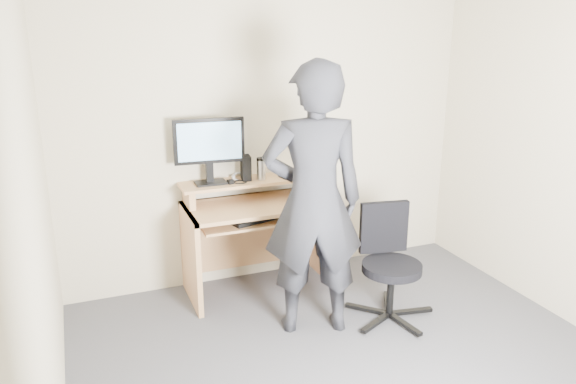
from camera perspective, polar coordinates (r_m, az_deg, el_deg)
ground at (r=3.71m, az=8.13°, el=-18.59°), size 3.50×3.50×0.00m
back_wall at (r=4.70m, az=-1.80°, el=6.00°), size 3.50×0.02×2.50m
desk at (r=4.62m, az=-3.12°, el=-3.26°), size 1.20×0.60×0.91m
monitor at (r=4.40m, az=-8.00°, el=4.74°), size 0.55×0.15×0.52m
external_drive at (r=4.55m, az=-4.30°, el=2.49°), size 0.09×0.14×0.20m
travel_mug at (r=4.54m, az=-2.74°, el=2.26°), size 0.07×0.07×0.16m
smartphone at (r=4.61m, az=-0.26°, el=1.51°), size 0.09×0.14×0.01m
charger at (r=4.45m, az=-5.86°, el=1.04°), size 0.06×0.05×0.03m
headphones at (r=4.62m, az=-4.75°, el=1.51°), size 0.18×0.18×0.06m
keyboard at (r=4.41m, az=-3.13°, el=-2.61°), size 0.49×0.30×0.03m
mouse at (r=4.50m, az=1.38°, el=-0.84°), size 0.11×0.08×0.04m
office_chair at (r=4.26m, az=10.20°, el=-6.68°), size 0.66×0.66×0.84m
person at (r=3.85m, az=2.58°, el=-0.95°), size 0.80×0.62×1.93m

